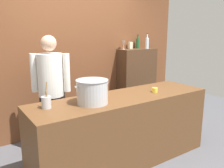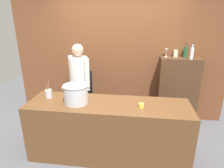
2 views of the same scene
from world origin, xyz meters
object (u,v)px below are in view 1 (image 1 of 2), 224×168
at_px(utensil_crock, 46,102).
at_px(wine_glass_wide, 124,43).
at_px(stockpot_large, 92,92).
at_px(wine_bottle_green, 138,43).
at_px(butter_jar, 155,90).
at_px(spice_tin_cream, 130,45).
at_px(chef, 51,87).
at_px(wine_bottle_clear, 147,43).

distance_m(utensil_crock, wine_glass_wide, 2.30).
bearing_deg(stockpot_large, wine_bottle_green, 36.50).
xyz_separation_m(utensil_crock, wine_bottle_green, (2.27, 1.18, 0.51)).
xyz_separation_m(butter_jar, spice_tin_cream, (0.64, 1.36, 0.51)).
bearing_deg(wine_bottle_green, utensil_crock, -152.45).
xyz_separation_m(chef, utensil_crock, (-0.30, -0.67, 0.00)).
height_order(stockpot_large, spice_tin_cream, spice_tin_cream).
distance_m(wine_bottle_clear, wine_bottle_green, 0.20).
height_order(stockpot_large, butter_jar, stockpot_large).
bearing_deg(wine_glass_wide, stockpot_large, -137.48).
bearing_deg(spice_tin_cream, wine_glass_wide, -171.31).
relative_size(wine_bottle_green, wine_glass_wide, 1.66).
relative_size(chef, wine_bottle_green, 6.30).
bearing_deg(chef, wine_bottle_green, -133.15).
distance_m(wine_bottle_green, wine_glass_wide, 0.36).
height_order(utensil_crock, butter_jar, utensil_crock).
bearing_deg(butter_jar, wine_bottle_clear, 52.34).
bearing_deg(wine_bottle_green, spice_tin_cream, 176.23).
xyz_separation_m(butter_jar, wine_glass_wide, (0.46, 1.33, 0.56)).
relative_size(wine_bottle_clear, wine_glass_wide, 1.84).
relative_size(stockpot_large, spice_tin_cream, 3.31).
bearing_deg(stockpot_large, wine_bottle_clear, 31.37).
xyz_separation_m(chef, spice_tin_cream, (1.79, 0.52, 0.47)).
distance_m(chef, utensil_crock, 0.74).
distance_m(utensil_crock, wine_bottle_clear, 2.59).
distance_m(utensil_crock, spice_tin_cream, 2.45).
bearing_deg(wine_glass_wide, butter_jar, -109.23).
bearing_deg(spice_tin_cream, stockpot_large, -140.28).
bearing_deg(chef, stockpot_large, 135.83).
height_order(wine_bottle_clear, wine_bottle_green, wine_bottle_clear).
xyz_separation_m(stockpot_large, utensil_crock, (-0.49, 0.13, -0.07)).
bearing_deg(utensil_crock, chef, 65.94).
relative_size(utensil_crock, butter_jar, 3.80).
distance_m(butter_jar, wine_glass_wide, 1.52).
relative_size(utensil_crock, spice_tin_cream, 2.23).
bearing_deg(butter_jar, spice_tin_cream, 64.62).
distance_m(chef, wine_bottle_green, 2.10).
distance_m(chef, butter_jar, 1.42).
bearing_deg(butter_jar, chef, 143.86).
distance_m(chef, wine_glass_wide, 1.76).
height_order(wine_glass_wide, spice_tin_cream, wine_glass_wide).
distance_m(butter_jar, spice_tin_cream, 1.59).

